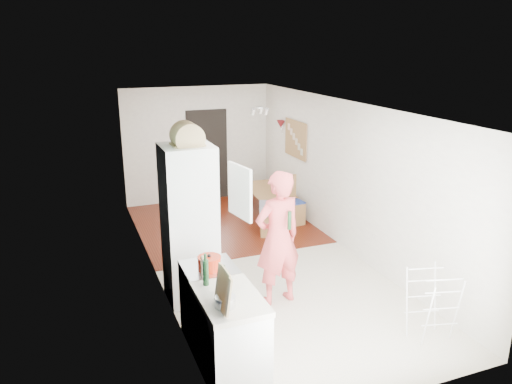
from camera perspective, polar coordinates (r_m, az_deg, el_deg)
room_shell at (r=7.71m, az=0.10°, el=0.60°), size 3.20×7.00×2.50m
floor at (r=8.14m, az=0.09°, el=-7.87°), size 3.20×7.00×0.01m
wood_floor_overlay at (r=9.76m, az=-3.89°, el=-3.57°), size 3.20×3.30×0.01m
sage_wall_panel at (r=5.25m, az=-8.10°, el=-0.60°), size 0.02×3.00×1.30m
tile_splashback at (r=5.01m, az=-6.20°, el=-10.03°), size 0.02×1.90×0.50m
doorway_recess at (r=11.03m, az=-5.58°, el=4.19°), size 0.90×0.04×2.00m
base_cabinet at (r=5.44m, az=-2.94°, el=-16.34°), size 0.60×0.90×0.86m
worktop at (r=5.21m, az=-3.02°, el=-12.10°), size 0.62×0.92×0.06m
range_cooker at (r=6.05m, az=-5.26°, el=-12.59°), size 0.60×0.60×0.88m
cooker_top at (r=5.84m, az=-5.38°, el=-8.66°), size 0.60×0.60×0.04m
fridge_housing at (r=6.69m, az=-7.62°, el=-3.70°), size 0.66×0.66×2.15m
fridge_door at (r=6.43m, az=-1.85°, el=0.05°), size 0.14×0.56×0.70m
fridge_interior at (r=6.61m, az=-5.18°, el=0.48°), size 0.02×0.52×0.66m
pinboard at (r=9.95m, az=4.59°, el=6.06°), size 0.03×0.90×0.70m
pinboard_frame at (r=9.94m, az=4.51°, el=6.06°), size 0.00×0.94×0.74m
wall_sconce at (r=10.48m, az=2.86°, el=7.75°), size 0.18×0.18×0.16m
person at (r=6.54m, az=2.55°, el=-3.97°), size 0.86×0.63×2.17m
dining_table at (r=10.33m, az=1.56°, el=-1.16°), size 0.77×1.26×0.42m
dining_chair at (r=9.58m, az=4.12°, el=-1.04°), size 0.43×0.43×0.94m
stool at (r=9.09m, az=1.57°, el=-3.66°), size 0.43×0.43×0.44m
grey_drape at (r=8.94m, az=1.70°, el=-1.88°), size 0.53×0.53×0.19m
drying_rack at (r=6.36m, az=19.44°, el=-12.12°), size 0.52×0.50×0.86m
bread_bin at (r=6.35m, az=-7.87°, el=6.25°), size 0.46×0.44×0.21m
red_casserole at (r=5.73m, az=-5.36°, el=-8.10°), size 0.32×0.32×0.16m
steel_pan at (r=5.00m, az=-3.53°, el=-12.37°), size 0.26×0.26×0.10m
held_bottle at (r=6.36m, az=3.85°, el=-3.24°), size 0.05×0.05×0.24m
bottle_a at (r=5.13m, az=-3.68°, el=-10.46°), size 0.08×0.08×0.28m
bottle_b at (r=5.37m, az=-5.77°, el=-9.15°), size 0.08×0.08×0.29m
bottle_c at (r=5.04m, az=-3.62°, el=-11.30°), size 0.10×0.10×0.22m
pepper_mill_front at (r=5.57m, az=-6.06°, el=-8.67°), size 0.06×0.06×0.20m
pepper_mill_back at (r=5.57m, az=-6.01°, el=-8.67°), size 0.06×0.06×0.19m
chopping_boards at (r=4.86m, az=-3.75°, el=-11.12°), size 0.12×0.31×0.42m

